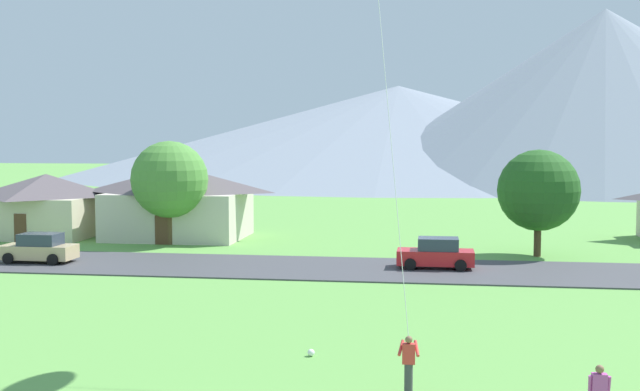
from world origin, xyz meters
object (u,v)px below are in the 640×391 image
Objects in this scene: house_right_center at (47,204)px; parked_car_red_west_end at (436,254)px; tree_near_left at (538,190)px; soccer_ball at (311,353)px; parked_car_tan_mid_west at (39,249)px; house_leftmost at (178,201)px; tree_center at (170,180)px.

house_right_center is 30.68m from parked_car_red_west_end.
tree_near_left reaches higher than soccer_ball.
tree_near_left is 9.00m from parked_car_red_west_end.
tree_near_left is 1.56× the size of parked_car_tan_mid_west.
house_right_center reaches higher than parked_car_tan_mid_west.
parked_car_tan_mid_west is 17.50× the size of soccer_ball.
tree_near_left is at bearing 13.42° from parked_car_tan_mid_west.
house_right_center is (-10.12, -0.17, -0.30)m from house_leftmost.
tree_near_left is 29.92m from parked_car_tan_mid_west.
house_right_center is 37.90m from soccer_ball.
parked_car_red_west_end and parked_car_tan_mid_west have the same top height.
parked_car_red_west_end is (17.91, -7.62, -3.57)m from tree_center.
tree_near_left is 1.56× the size of parked_car_red_west_end.
parked_car_tan_mid_west is at bearing -166.58° from tree_near_left.
house_leftmost is 2.43× the size of parked_car_tan_mid_west.
tree_center is at bearing 118.21° from soccer_ball.
tree_center is (0.58, -3.53, 1.75)m from house_leftmost.
house_leftmost is 1.45× the size of tree_center.
parked_car_red_west_end is (18.49, -11.15, -1.82)m from house_leftmost.
parked_car_red_west_end is at bearing 3.03° from parked_car_tan_mid_west.
house_leftmost is at bearing 148.90° from parked_car_red_west_end.
parked_car_tan_mid_west is (-28.94, -6.91, -3.20)m from tree_near_left.
parked_car_red_west_end is (28.61, -10.99, -1.52)m from house_right_center.
parked_car_tan_mid_west is (-4.84, -8.83, -3.57)m from tree_center.
tree_center reaches higher than parked_car_red_west_end.
soccer_ball is (-10.39, -23.63, -3.94)m from tree_near_left.
house_right_center is 11.40m from tree_center.
parked_car_red_west_end is at bearing -21.01° from house_right_center.
house_right_center is 1.96× the size of parked_car_tan_mid_west.
soccer_ball is at bearing -61.79° from tree_center.
house_right_center is at bearing 162.55° from tree_center.
house_leftmost is at bearing 116.16° from soccer_ball.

